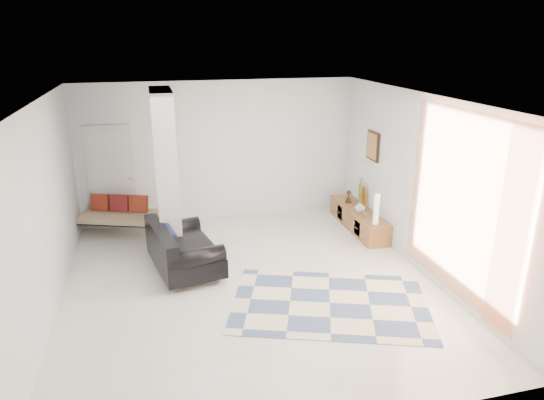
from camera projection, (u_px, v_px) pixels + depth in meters
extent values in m
plane|color=beige|center=(251.00, 285.00, 7.41)|extent=(6.00, 6.00, 0.00)
plane|color=white|center=(248.00, 100.00, 6.50)|extent=(6.00, 6.00, 0.00)
plane|color=white|center=(219.00, 152.00, 9.70)|extent=(6.00, 0.00, 6.00)
plane|color=white|center=(319.00, 306.00, 4.20)|extent=(6.00, 0.00, 6.00)
plane|color=white|center=(43.00, 215.00, 6.31)|extent=(0.00, 6.00, 6.00)
plane|color=white|center=(421.00, 184.00, 7.59)|extent=(0.00, 6.00, 6.00)
cube|color=#AEB3B6|center=(166.00, 174.00, 8.16)|extent=(0.35, 1.20, 2.80)
cube|color=silver|center=(111.00, 178.00, 9.30)|extent=(0.85, 0.06, 2.04)
plane|color=orange|center=(461.00, 206.00, 6.50)|extent=(0.00, 2.55, 2.55)
cube|color=#311B0D|center=(373.00, 146.00, 9.06)|extent=(0.04, 0.45, 0.55)
cube|color=brown|center=(359.00, 219.00, 9.48)|extent=(0.45, 1.93, 0.40)
cube|color=#311B0D|center=(357.00, 228.00, 9.04)|extent=(0.02, 0.26, 0.28)
cube|color=#311B0D|center=(340.00, 213.00, 9.83)|extent=(0.02, 0.26, 0.28)
cube|color=gold|center=(363.00, 195.00, 9.64)|extent=(0.09, 0.32, 0.40)
cube|color=silver|center=(364.00, 215.00, 8.98)|extent=(0.04, 0.10, 0.12)
cylinder|color=silver|center=(174.00, 289.00, 7.19)|extent=(0.05, 0.05, 0.10)
cylinder|color=silver|center=(155.00, 255.00, 8.29)|extent=(0.05, 0.05, 0.10)
cylinder|color=silver|center=(220.00, 279.00, 7.48)|extent=(0.05, 0.05, 0.10)
cylinder|color=silver|center=(195.00, 247.00, 8.58)|extent=(0.05, 0.05, 0.10)
cube|color=black|center=(185.00, 255.00, 7.82)|extent=(1.20, 1.68, 0.30)
cube|color=black|center=(161.00, 240.00, 7.57)|extent=(0.49, 1.54, 0.36)
cylinder|color=black|center=(196.00, 258.00, 7.19)|extent=(0.91, 0.44, 0.28)
cylinder|color=black|center=(174.00, 228.00, 8.30)|extent=(0.91, 0.44, 0.28)
cube|color=black|center=(169.00, 238.00, 7.61)|extent=(0.25, 0.58, 0.31)
cylinder|color=black|center=(77.00, 231.00, 8.92)|extent=(0.04, 0.04, 0.40)
cylinder|color=black|center=(161.00, 234.00, 8.76)|extent=(0.04, 0.04, 0.40)
cylinder|color=black|center=(93.00, 218.00, 9.53)|extent=(0.04, 0.04, 0.40)
cylinder|color=black|center=(172.00, 221.00, 9.38)|extent=(0.04, 0.04, 0.40)
cube|color=beige|center=(125.00, 217.00, 9.09)|extent=(1.76, 1.20, 0.12)
cube|color=maroon|center=(100.00, 202.00, 9.21)|extent=(0.38, 0.27, 0.33)
cube|color=maroon|center=(119.00, 203.00, 9.17)|extent=(0.38, 0.27, 0.33)
cube|color=maroon|center=(139.00, 204.00, 9.13)|extent=(0.38, 0.27, 0.33)
cube|color=beige|center=(330.00, 303.00, 6.89)|extent=(3.19, 2.64, 0.01)
cylinder|color=silver|center=(376.00, 209.00, 8.63)|extent=(0.10, 0.10, 0.56)
imported|color=silver|center=(360.00, 207.00, 9.27)|extent=(0.20, 0.20, 0.20)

